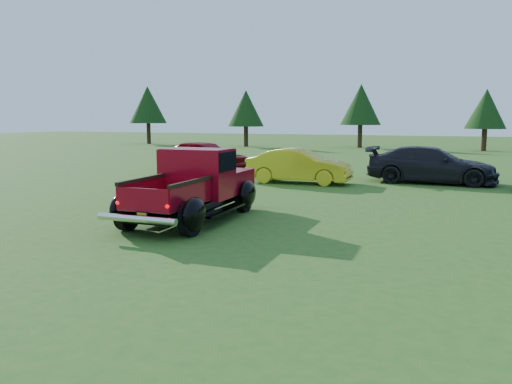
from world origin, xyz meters
TOP-DOWN VIEW (x-y plane):
  - ground at (0.00, 0.00)m, footprint 120.00×120.00m
  - tree_far_west at (-22.00, 30.00)m, footprint 3.33×3.33m
  - tree_west at (-12.00, 29.00)m, footprint 2.94×2.94m
  - tree_mid_left at (-3.00, 31.00)m, footprint 3.20×3.20m
  - tree_mid_right at (6.00, 30.00)m, footprint 2.82×2.82m
  - pickup_truck at (-2.00, 1.18)m, footprint 2.10×4.47m
  - show_car_red at (-6.50, 10.45)m, footprint 4.31×2.30m
  - show_car_yellow at (-1.50, 8.19)m, footprint 3.80×1.37m
  - show_car_grey at (3.01, 9.94)m, footprint 4.62×1.97m

SIDE VIEW (x-z plane):
  - ground at x=0.00m, z-range 0.00..0.00m
  - show_car_yellow at x=-1.50m, z-range 0.00..1.25m
  - show_car_grey at x=3.01m, z-range 0.00..1.33m
  - show_car_red at x=-6.50m, z-range 0.00..1.39m
  - pickup_truck at x=-2.00m, z-range -0.04..1.61m
  - tree_mid_right at x=6.00m, z-range 0.77..5.17m
  - tree_west at x=-12.00m, z-range 0.81..5.41m
  - tree_mid_left at x=-3.00m, z-range 0.88..5.88m
  - tree_far_west at x=-22.00m, z-range 0.92..6.12m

